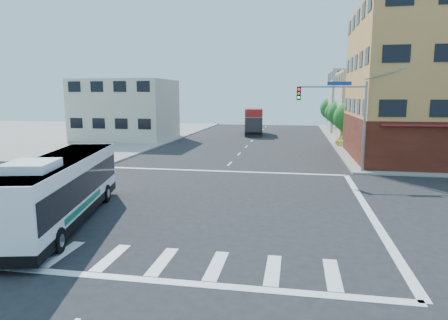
# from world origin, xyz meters

# --- Properties ---
(ground) EXTENTS (120.00, 120.00, 0.00)m
(ground) POSITION_xyz_m (0.00, 0.00, 0.00)
(ground) COLOR black
(ground) RESTS_ON ground
(sidewalk_nw) EXTENTS (50.00, 50.00, 0.15)m
(sidewalk_nw) POSITION_xyz_m (-35.00, 35.00, 0.07)
(sidewalk_nw) COLOR gray
(sidewalk_nw) RESTS_ON ground
(building_east_near) EXTENTS (12.06, 10.06, 9.00)m
(building_east_near) POSITION_xyz_m (16.98, 33.98, 4.51)
(building_east_near) COLOR #BEB391
(building_east_near) RESTS_ON ground
(building_east_far) EXTENTS (12.06, 10.06, 10.00)m
(building_east_far) POSITION_xyz_m (16.98, 47.98, 5.01)
(building_east_far) COLOR #A4A49F
(building_east_far) RESTS_ON ground
(building_west) EXTENTS (12.06, 10.06, 8.00)m
(building_west) POSITION_xyz_m (-17.02, 29.98, 4.01)
(building_west) COLOR beige
(building_west) RESTS_ON ground
(signal_mast_ne) EXTENTS (7.91, 1.13, 8.07)m
(signal_mast_ne) POSITION_xyz_m (9.08, 10.62, 4.98)
(signal_mast_ne) COLOR gray
(signal_mast_ne) RESTS_ON ground
(street_tree_a) EXTENTS (3.60, 3.60, 5.53)m
(street_tree_a) POSITION_xyz_m (11.90, 27.92, 3.59)
(street_tree_a) COLOR #331F12
(street_tree_a) RESTS_ON ground
(street_tree_b) EXTENTS (3.80, 3.80, 5.79)m
(street_tree_b) POSITION_xyz_m (11.90, 35.92, 3.75)
(street_tree_b) COLOR #331F12
(street_tree_b) RESTS_ON ground
(street_tree_c) EXTENTS (3.40, 3.40, 5.29)m
(street_tree_c) POSITION_xyz_m (11.90, 43.92, 3.46)
(street_tree_c) COLOR #331F12
(street_tree_c) RESTS_ON ground
(street_tree_d) EXTENTS (4.00, 4.00, 6.03)m
(street_tree_d) POSITION_xyz_m (11.90, 51.92, 3.88)
(street_tree_d) COLOR #331F12
(street_tree_d) RESTS_ON ground
(transit_bus) EXTENTS (4.96, 11.82, 3.42)m
(transit_bus) POSITION_xyz_m (-5.10, -4.61, 1.67)
(transit_bus) COLOR black
(transit_bus) RESTS_ON ground
(box_truck) EXTENTS (3.42, 8.89, 3.90)m
(box_truck) POSITION_xyz_m (-0.70, 39.63, 1.89)
(box_truck) COLOR #25252A
(box_truck) RESTS_ON ground
(parked_car) EXTENTS (2.77, 4.50, 1.43)m
(parked_car) POSITION_xyz_m (11.57, 26.00, 0.71)
(parked_car) COLOR #DFD651
(parked_car) RESTS_ON ground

